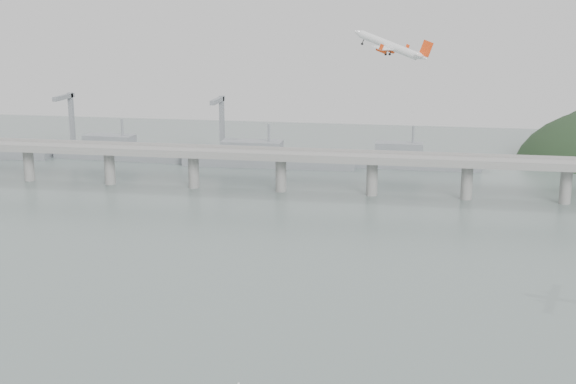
# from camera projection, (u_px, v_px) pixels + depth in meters

# --- Properties ---
(ground) EXTENTS (900.00, 900.00, 0.00)m
(ground) POSITION_uv_depth(u_px,v_px,m) (255.00, 352.00, 229.22)
(ground) COLOR slate
(ground) RESTS_ON ground
(bridge) EXTENTS (800.00, 22.00, 23.90)m
(bridge) POSITION_uv_depth(u_px,v_px,m) (333.00, 162.00, 416.34)
(bridge) COLOR gray
(bridge) RESTS_ON ground
(distant_fleet) EXTENTS (453.00, 60.90, 40.00)m
(distant_fleet) POSITION_uv_depth(u_px,v_px,m) (113.00, 151.00, 507.74)
(distant_fleet) COLOR slate
(distant_fleet) RESTS_ON ground
(airliner) EXTENTS (32.10, 29.87, 13.05)m
(airliner) POSITION_uv_depth(u_px,v_px,m) (391.00, 46.00, 295.29)
(airliner) COLOR white
(airliner) RESTS_ON ground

